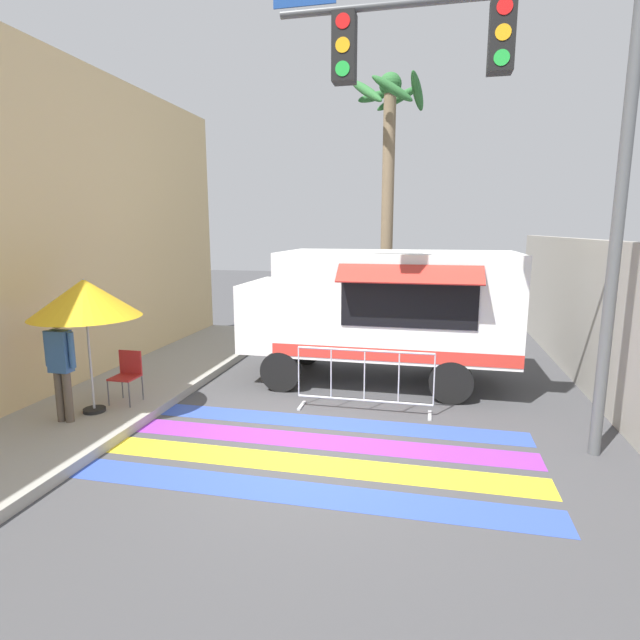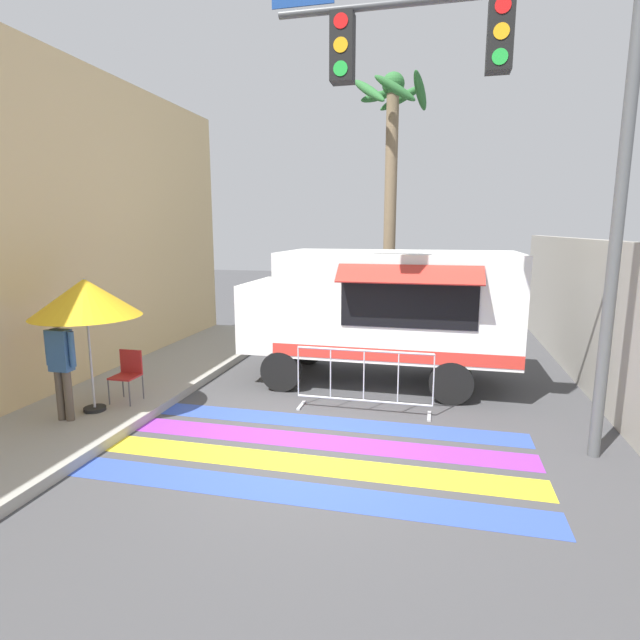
% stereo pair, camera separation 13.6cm
% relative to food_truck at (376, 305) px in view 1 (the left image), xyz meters
% --- Properties ---
extents(ground_plane, '(60.00, 60.00, 0.00)m').
position_rel_food_truck_xyz_m(ground_plane, '(-0.49, -3.62, -1.63)').
color(ground_plane, '#424244').
extents(sidewalk_left, '(4.40, 16.00, 0.15)m').
position_rel_food_truck_xyz_m(sidewalk_left, '(-5.63, -3.62, -1.55)').
color(sidewalk_left, '#99968E').
rests_on(sidewalk_left, ground_plane).
extents(concrete_wall_right, '(0.20, 16.00, 2.99)m').
position_rel_food_truck_xyz_m(concrete_wall_right, '(4.21, -0.62, -0.14)').
color(concrete_wall_right, '#A39E93').
rests_on(concrete_wall_right, ground_plane).
extents(crosswalk_painted, '(6.40, 2.84, 0.01)m').
position_rel_food_truck_xyz_m(crosswalk_painted, '(-0.49, -3.62, -1.63)').
color(crosswalk_painted, '#334FB2').
rests_on(crosswalk_painted, ground_plane).
extents(food_truck, '(5.47, 2.72, 2.74)m').
position_rel_food_truck_xyz_m(food_truck, '(0.00, 0.00, 0.00)').
color(food_truck, white).
rests_on(food_truck, ground_plane).
extents(traffic_signal_pole, '(4.79, 0.29, 6.53)m').
position_rel_food_truck_xyz_m(traffic_signal_pole, '(1.96, -2.81, 3.09)').
color(traffic_signal_pole, '#515456').
rests_on(traffic_signal_pole, ground_plane).
extents(patio_umbrella, '(1.74, 1.74, 2.25)m').
position_rel_food_truck_xyz_m(patio_umbrella, '(-4.38, -3.23, 0.45)').
color(patio_umbrella, black).
rests_on(patio_umbrella, sidewalk_left).
extents(folding_chair, '(0.43, 0.43, 0.90)m').
position_rel_food_truck_xyz_m(folding_chair, '(-4.12, -2.62, -0.93)').
color(folding_chair, '#4C4C51').
rests_on(folding_chair, sidewalk_left).
extents(vendor_person, '(0.53, 0.23, 1.75)m').
position_rel_food_truck_xyz_m(vendor_person, '(-4.55, -3.70, -0.48)').
color(vendor_person, brown).
rests_on(vendor_person, sidewalk_left).
extents(barricade_front, '(2.41, 0.44, 1.13)m').
position_rel_food_truck_xyz_m(barricade_front, '(0.01, -1.82, -1.06)').
color(barricade_front, '#B7BABF').
rests_on(barricade_front, ground_plane).
extents(palm_tree, '(2.11, 2.12, 7.27)m').
position_rel_food_truck_xyz_m(palm_tree, '(-0.17, 4.00, 3.30)').
color(palm_tree, '#7A664C').
rests_on(palm_tree, ground_plane).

